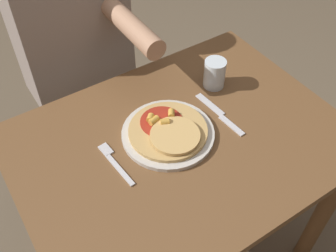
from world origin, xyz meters
The scene contains 8 objects.
ground_plane centered at (0.00, 0.00, 0.00)m, with size 8.00×8.00×0.00m, color brown.
dining_table centered at (0.00, 0.00, 0.59)m, with size 0.98×0.73×0.72m.
plate centered at (-0.02, 0.04, 0.73)m, with size 0.28×0.28×0.01m.
pizza centered at (-0.02, 0.03, 0.74)m, with size 0.24×0.24×0.04m.
fork centered at (-0.21, 0.04, 0.72)m, with size 0.03×0.18×0.00m.
knife centered at (0.16, 0.02, 0.72)m, with size 0.03×0.22×0.00m.
drinking_glass centered at (0.23, 0.15, 0.77)m, with size 0.07×0.07×0.10m.
person_diner centered at (-0.07, 0.61, 0.71)m, with size 0.40×0.52×1.21m.
Camera 1 is at (-0.45, -0.62, 1.61)m, focal length 42.00 mm.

